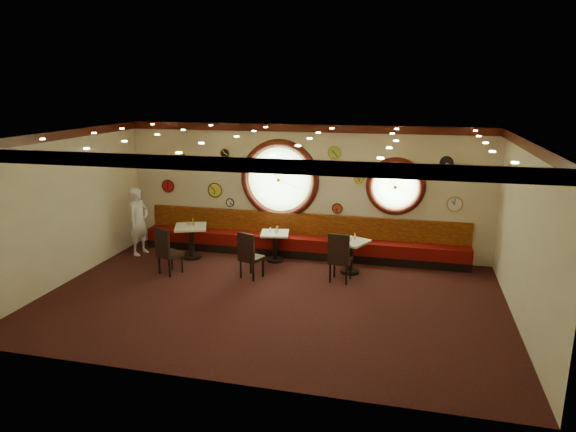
# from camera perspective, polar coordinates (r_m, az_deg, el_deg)

# --- Properties ---
(floor) EXTENTS (9.00, 6.00, 0.00)m
(floor) POSITION_cam_1_polar(r_m,az_deg,el_deg) (10.26, -1.87, -9.18)
(floor) COLOR black
(floor) RESTS_ON ground
(ceiling) EXTENTS (9.00, 6.00, 0.02)m
(ceiling) POSITION_cam_1_polar(r_m,az_deg,el_deg) (9.46, -2.02, 8.91)
(ceiling) COLOR gold
(ceiling) RESTS_ON wall_back
(wall_back) EXTENTS (9.00, 0.02, 3.20)m
(wall_back) POSITION_cam_1_polar(r_m,az_deg,el_deg) (12.58, 1.74, 2.88)
(wall_back) COLOR beige
(wall_back) RESTS_ON floor
(wall_front) EXTENTS (9.00, 0.02, 3.20)m
(wall_front) POSITION_cam_1_polar(r_m,az_deg,el_deg) (7.03, -8.57, -6.57)
(wall_front) COLOR beige
(wall_front) RESTS_ON floor
(wall_left) EXTENTS (0.02, 6.00, 3.20)m
(wall_left) POSITION_cam_1_polar(r_m,az_deg,el_deg) (11.75, -23.59, 0.86)
(wall_left) COLOR beige
(wall_left) RESTS_ON floor
(wall_right) EXTENTS (0.02, 6.00, 3.20)m
(wall_right) POSITION_cam_1_polar(r_m,az_deg,el_deg) (9.60, 24.92, -2.08)
(wall_right) COLOR beige
(wall_right) RESTS_ON floor
(molding_back) EXTENTS (9.00, 0.10, 0.18)m
(molding_back) POSITION_cam_1_polar(r_m,az_deg,el_deg) (12.32, 1.74, 9.74)
(molding_back) COLOR #3E110B
(molding_back) RESTS_ON wall_back
(molding_front) EXTENTS (9.00, 0.10, 0.18)m
(molding_front) POSITION_cam_1_polar(r_m,az_deg,el_deg) (6.70, -8.88, 5.75)
(molding_front) COLOR #3E110B
(molding_front) RESTS_ON wall_back
(molding_left) EXTENTS (0.10, 6.00, 0.18)m
(molding_left) POSITION_cam_1_polar(r_m,az_deg,el_deg) (11.49, -24.14, 8.19)
(molding_left) COLOR #3E110B
(molding_left) RESTS_ON wall_back
(molding_right) EXTENTS (0.10, 6.00, 0.18)m
(molding_right) POSITION_cam_1_polar(r_m,az_deg,el_deg) (9.31, 25.59, 6.89)
(molding_right) COLOR #3E110B
(molding_right) RESTS_ON wall_back
(banquette_base) EXTENTS (8.00, 0.55, 0.20)m
(banquette_base) POSITION_cam_1_polar(r_m,az_deg,el_deg) (12.70, 1.42, -4.01)
(banquette_base) COLOR black
(banquette_base) RESTS_ON floor
(banquette_seat) EXTENTS (8.00, 0.55, 0.30)m
(banquette_seat) POSITION_cam_1_polar(r_m,az_deg,el_deg) (12.62, 1.43, -2.94)
(banquette_seat) COLOR #5B0807
(banquette_seat) RESTS_ON banquette_base
(banquette_back) EXTENTS (8.00, 0.10, 0.55)m
(banquette_back) POSITION_cam_1_polar(r_m,az_deg,el_deg) (12.72, 1.65, -0.93)
(banquette_back) COLOR #610D07
(banquette_back) RESTS_ON wall_back
(porthole_left_glass) EXTENTS (1.66, 0.02, 1.66)m
(porthole_left_glass) POSITION_cam_1_polar(r_m,az_deg,el_deg) (12.66, -0.92, 4.11)
(porthole_left_glass) COLOR #8ABE72
(porthole_left_glass) RESTS_ON wall_back
(porthole_left_frame) EXTENTS (1.98, 0.18, 1.98)m
(porthole_left_frame) POSITION_cam_1_polar(r_m,az_deg,el_deg) (12.65, -0.94, 4.10)
(porthole_left_frame) COLOR #3E110B
(porthole_left_frame) RESTS_ON wall_back
(porthole_left_ring) EXTENTS (1.61, 0.03, 1.61)m
(porthole_left_ring) POSITION_cam_1_polar(r_m,az_deg,el_deg) (12.62, -0.97, 4.08)
(porthole_left_ring) COLOR gold
(porthole_left_ring) RESTS_ON wall_back
(porthole_right_glass) EXTENTS (1.10, 0.02, 1.10)m
(porthole_right_glass) POSITION_cam_1_polar(r_m,az_deg,el_deg) (12.28, 11.85, 3.25)
(porthole_right_glass) COLOR #8ABE72
(porthole_right_glass) RESTS_ON wall_back
(porthole_right_frame) EXTENTS (1.38, 0.18, 1.38)m
(porthole_right_frame) POSITION_cam_1_polar(r_m,az_deg,el_deg) (12.26, 11.85, 3.24)
(porthole_right_frame) COLOR #3E110B
(porthole_right_frame) RESTS_ON wall_back
(porthole_right_ring) EXTENTS (1.09, 0.03, 1.09)m
(porthole_right_ring) POSITION_cam_1_polar(r_m,az_deg,el_deg) (12.23, 11.84, 3.21)
(porthole_right_ring) COLOR gold
(porthole_right_ring) RESTS_ON wall_back
(wall_clock_0) EXTENTS (0.24, 0.03, 0.24)m
(wall_clock_0) POSITION_cam_1_polar(r_m,az_deg,el_deg) (12.96, -7.02, 6.93)
(wall_clock_0) COLOR black
(wall_clock_0) RESTS_ON wall_back
(wall_clock_1) EXTENTS (0.30, 0.03, 0.30)m
(wall_clock_1) POSITION_cam_1_polar(r_m,az_deg,el_deg) (12.25, 5.19, 7.03)
(wall_clock_1) COLOR #9AC33C
(wall_clock_1) RESTS_ON wall_back
(wall_clock_2) EXTENTS (0.22, 0.03, 0.22)m
(wall_clock_2) POSITION_cam_1_polar(r_m,az_deg,el_deg) (12.27, 7.90, 4.13)
(wall_clock_2) COLOR #DAC948
(wall_clock_2) RESTS_ON wall_back
(wall_clock_3) EXTENTS (0.26, 0.03, 0.26)m
(wall_clock_3) POSITION_cam_1_polar(r_m,az_deg,el_deg) (13.44, -11.83, 6.56)
(wall_clock_3) COLOR #80BD25
(wall_clock_3) RESTS_ON wall_back
(wall_clock_4) EXTENTS (0.24, 0.03, 0.24)m
(wall_clock_4) POSITION_cam_1_polar(r_m,az_deg,el_deg) (12.48, 5.51, 0.85)
(wall_clock_4) COLOR #D04118
(wall_clock_4) RESTS_ON wall_back
(wall_clock_5) EXTENTS (0.34, 0.03, 0.34)m
(wall_clock_5) POSITION_cam_1_polar(r_m,az_deg,el_deg) (12.35, 18.03, 1.25)
(wall_clock_5) COLOR white
(wall_clock_5) RESTS_ON wall_back
(wall_clock_6) EXTENTS (0.36, 0.03, 0.36)m
(wall_clock_6) POSITION_cam_1_polar(r_m,az_deg,el_deg) (13.22, -8.11, 2.86)
(wall_clock_6) COLOR yellow
(wall_clock_6) RESTS_ON wall_back
(wall_clock_7) EXTENTS (0.28, 0.03, 0.28)m
(wall_clock_7) POSITION_cam_1_polar(r_m,az_deg,el_deg) (12.16, 17.19, 5.69)
(wall_clock_7) COLOR black
(wall_clock_7) RESTS_ON wall_back
(wall_clock_8) EXTENTS (0.20, 0.03, 0.20)m
(wall_clock_8) POSITION_cam_1_polar(r_m,az_deg,el_deg) (13.14, -6.44, 1.51)
(wall_clock_8) COLOR white
(wall_clock_8) RESTS_ON wall_back
(wall_clock_9) EXTENTS (0.32, 0.03, 0.32)m
(wall_clock_9) POSITION_cam_1_polar(r_m,az_deg,el_deg) (13.74, -13.17, 3.27)
(wall_clock_9) COLOR red
(wall_clock_9) RESTS_ON wall_back
(table_a) EXTENTS (0.95, 0.95, 0.81)m
(table_a) POSITION_cam_1_polar(r_m,az_deg,el_deg) (12.64, -10.70, -2.40)
(table_a) COLOR black
(table_a) RESTS_ON floor
(table_b) EXTENTS (0.76, 0.76, 0.71)m
(table_b) POSITION_cam_1_polar(r_m,az_deg,el_deg) (12.23, -1.47, -3.03)
(table_b) COLOR black
(table_b) RESTS_ON floor
(table_c) EXTENTS (0.90, 0.90, 0.75)m
(table_c) POSITION_cam_1_polar(r_m,az_deg,el_deg) (11.55, 6.95, -4.04)
(table_c) COLOR black
(table_c) RESTS_ON floor
(chair_a) EXTENTS (0.60, 0.60, 0.66)m
(chair_a) POSITION_cam_1_polar(r_m,az_deg,el_deg) (11.63, -13.38, -3.48)
(chair_a) COLOR black
(chair_a) RESTS_ON floor
(chair_b) EXTENTS (0.56, 0.56, 0.65)m
(chair_b) POSITION_cam_1_polar(r_m,az_deg,el_deg) (11.11, -4.37, -4.05)
(chair_b) COLOR black
(chair_b) RESTS_ON floor
(chair_c) EXTENTS (0.51, 0.51, 0.68)m
(chair_c) POSITION_cam_1_polar(r_m,az_deg,el_deg) (10.91, 5.76, -4.28)
(chair_c) COLOR black
(chair_c) RESTS_ON floor
(condiment_a_salt) EXTENTS (0.03, 0.03, 0.09)m
(condiment_a_salt) POSITION_cam_1_polar(r_m,az_deg,el_deg) (12.66, -11.14, -0.78)
(condiment_a_salt) COLOR #BABABF
(condiment_a_salt) RESTS_ON table_a
(condiment_b_salt) EXTENTS (0.04, 0.04, 0.10)m
(condiment_b_salt) POSITION_cam_1_polar(r_m,az_deg,el_deg) (12.23, -1.98, -1.50)
(condiment_b_salt) COLOR silver
(condiment_b_salt) RESTS_ON table_b
(condiment_c_salt) EXTENTS (0.04, 0.04, 0.10)m
(condiment_c_salt) POSITION_cam_1_polar(r_m,az_deg,el_deg) (11.53, 6.52, -2.34)
(condiment_c_salt) COLOR #B8B8BC
(condiment_c_salt) RESTS_ON table_c
(condiment_a_pepper) EXTENTS (0.04, 0.04, 0.11)m
(condiment_a_pepper) POSITION_cam_1_polar(r_m,az_deg,el_deg) (12.57, -10.85, -0.83)
(condiment_a_pepper) COLOR silver
(condiment_a_pepper) RESTS_ON table_a
(condiment_b_pepper) EXTENTS (0.04, 0.04, 0.10)m
(condiment_b_pepper) POSITION_cam_1_polar(r_m,az_deg,el_deg) (12.16, -1.41, -1.60)
(condiment_b_pepper) COLOR silver
(condiment_b_pepper) RESTS_ON table_b
(condiment_c_pepper) EXTENTS (0.03, 0.03, 0.09)m
(condiment_c_pepper) POSITION_cam_1_polar(r_m,az_deg,el_deg) (11.39, 7.00, -2.60)
(condiment_c_pepper) COLOR silver
(condiment_c_pepper) RESTS_ON table_c
(condiment_a_bottle) EXTENTS (0.05, 0.05, 0.17)m
(condiment_a_bottle) POSITION_cam_1_polar(r_m,az_deg,el_deg) (12.58, -10.46, -0.65)
(condiment_a_bottle) COLOR #CA822F
(condiment_a_bottle) RESTS_ON table_a
(condiment_b_bottle) EXTENTS (0.05, 0.05, 0.15)m
(condiment_b_bottle) POSITION_cam_1_polar(r_m,az_deg,el_deg) (12.17, -1.19, -1.46)
(condiment_b_bottle) COLOR orange
(condiment_b_bottle) RESTS_ON table_b
(condiment_c_bottle) EXTENTS (0.04, 0.04, 0.14)m
(condiment_c_bottle) POSITION_cam_1_polar(r_m,az_deg,el_deg) (11.55, 7.46, -2.23)
(condiment_c_bottle) COLOR gold
(condiment_c_bottle) RESTS_ON table_c
(waiter) EXTENTS (0.52, 0.68, 1.68)m
(waiter) POSITION_cam_1_polar(r_m,az_deg,el_deg) (13.17, -16.24, -0.56)
(waiter) COLOR white
(waiter) RESTS_ON floor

